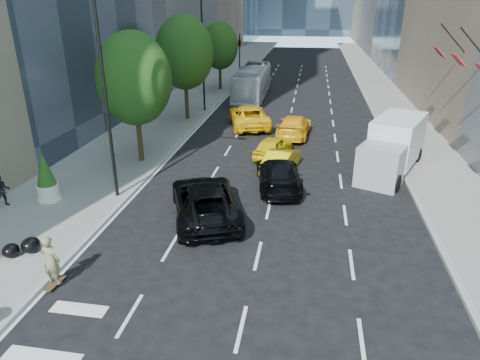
% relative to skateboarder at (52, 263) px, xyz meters
% --- Properties ---
extents(ground, '(160.00, 160.00, 0.00)m').
position_rel_skateboarder_xyz_m(ground, '(5.60, 3.00, -0.90)').
color(ground, black).
rests_on(ground, ground).
extents(sidewalk_left, '(6.00, 120.00, 0.15)m').
position_rel_skateboarder_xyz_m(sidewalk_left, '(-3.40, 33.00, -0.82)').
color(sidewalk_left, slate).
rests_on(sidewalk_left, ground).
extents(sidewalk_right, '(4.00, 120.00, 0.15)m').
position_rel_skateboarder_xyz_m(sidewalk_right, '(15.60, 33.00, -0.82)').
color(sidewalk_right, slate).
rests_on(sidewalk_right, ground).
extents(lamp_near, '(2.13, 0.22, 10.00)m').
position_rel_skateboarder_xyz_m(lamp_near, '(-0.72, 7.00, 4.91)').
color(lamp_near, black).
rests_on(lamp_near, sidewalk_left).
extents(lamp_far, '(2.13, 0.22, 10.00)m').
position_rel_skateboarder_xyz_m(lamp_far, '(-0.72, 25.00, 4.91)').
color(lamp_far, black).
rests_on(lamp_far, sidewalk_left).
extents(tree_near, '(4.20, 4.20, 7.46)m').
position_rel_skateboarder_xyz_m(tree_near, '(-1.60, 12.00, 4.07)').
color(tree_near, black).
rests_on(tree_near, sidewalk_left).
extents(tree_mid, '(4.50, 4.50, 7.99)m').
position_rel_skateboarder_xyz_m(tree_mid, '(-1.60, 22.00, 4.42)').
color(tree_mid, black).
rests_on(tree_mid, sidewalk_left).
extents(tree_far, '(3.90, 3.90, 6.92)m').
position_rel_skateboarder_xyz_m(tree_far, '(-1.60, 35.00, 3.73)').
color(tree_far, black).
rests_on(tree_far, sidewalk_left).
extents(traffic_signal, '(2.48, 0.53, 5.20)m').
position_rel_skateboarder_xyz_m(traffic_signal, '(-0.80, 43.00, 3.34)').
color(traffic_signal, black).
rests_on(traffic_signal, sidewalk_left).
extents(facade_flags, '(1.85, 13.30, 2.05)m').
position_rel_skateboarder_xyz_m(facade_flags, '(16.24, 13.00, 5.29)').
color(facade_flags, black).
rests_on(facade_flags, ground).
extents(skateboarder, '(0.69, 0.49, 1.80)m').
position_rel_skateboarder_xyz_m(skateboarder, '(0.00, 0.00, 0.00)').
color(skateboarder, olive).
rests_on(skateboarder, ground).
extents(black_sedan_lincoln, '(4.56, 6.46, 1.64)m').
position_rel_skateboarder_xyz_m(black_sedan_lincoln, '(3.85, 5.79, -0.08)').
color(black_sedan_lincoln, black).
rests_on(black_sedan_lincoln, ground).
extents(black_sedan_mercedes, '(2.96, 5.45, 1.50)m').
position_rel_skateboarder_xyz_m(black_sedan_mercedes, '(6.80, 9.71, -0.15)').
color(black_sedan_mercedes, black).
rests_on(black_sedan_mercedes, ground).
extents(taxi_a, '(2.49, 4.06, 1.29)m').
position_rel_skateboarder_xyz_m(taxi_a, '(6.10, 14.37, -0.25)').
color(taxi_a, yellow).
rests_on(taxi_a, ground).
extents(taxi_b, '(2.18, 4.09, 1.28)m').
position_rel_skateboarder_xyz_m(taxi_b, '(6.80, 12.00, -0.26)').
color(taxi_b, '#D1C10B').
rests_on(taxi_b, ground).
extents(taxi_c, '(4.27, 6.44, 1.64)m').
position_rel_skateboarder_xyz_m(taxi_c, '(3.60, 21.00, -0.08)').
color(taxi_c, yellow).
rests_on(taxi_c, ground).
extents(taxi_d, '(2.51, 5.31, 1.50)m').
position_rel_skateboarder_xyz_m(taxi_d, '(7.17, 19.02, -0.15)').
color(taxi_d, '#FFB90D').
rests_on(taxi_d, ground).
extents(city_bus, '(2.68, 11.15, 3.10)m').
position_rel_skateboarder_xyz_m(city_bus, '(2.40, 31.62, 0.65)').
color(city_bus, silver).
rests_on(city_bus, ground).
extents(box_truck, '(4.51, 6.62, 2.99)m').
position_rel_skateboarder_xyz_m(box_truck, '(12.91, 12.91, 0.62)').
color(box_truck, silver).
rests_on(box_truck, ground).
extents(pedestrian_a, '(0.96, 0.92, 1.56)m').
position_rel_skateboarder_xyz_m(pedestrian_a, '(-5.60, 5.02, 0.03)').
color(pedestrian_a, black).
rests_on(pedestrian_a, sidewalk_left).
extents(pedestrian_b, '(1.11, 0.47, 1.88)m').
position_rel_skateboarder_xyz_m(pedestrian_b, '(-4.86, 21.00, 0.19)').
color(pedestrian_b, black).
rests_on(pedestrian_b, sidewalk_left).
extents(planter_shrub, '(0.99, 0.99, 2.39)m').
position_rel_skateboarder_xyz_m(planter_shrub, '(-3.91, 6.00, 0.39)').
color(planter_shrub, beige).
rests_on(planter_shrub, sidewalk_left).
extents(garbage_bags, '(1.18, 1.13, 0.58)m').
position_rel_skateboarder_xyz_m(garbage_bags, '(-2.16, 1.45, -0.47)').
color(garbage_bags, black).
rests_on(garbage_bags, sidewalk_left).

